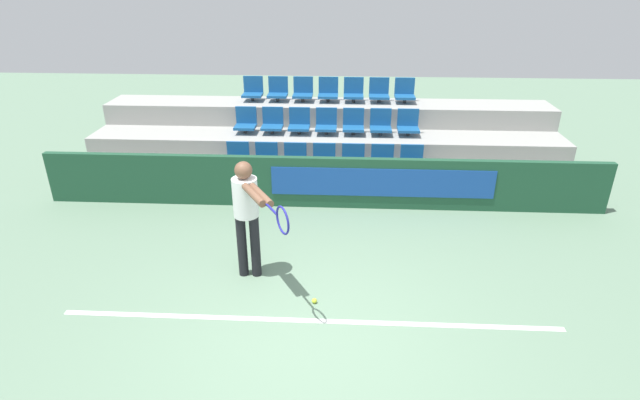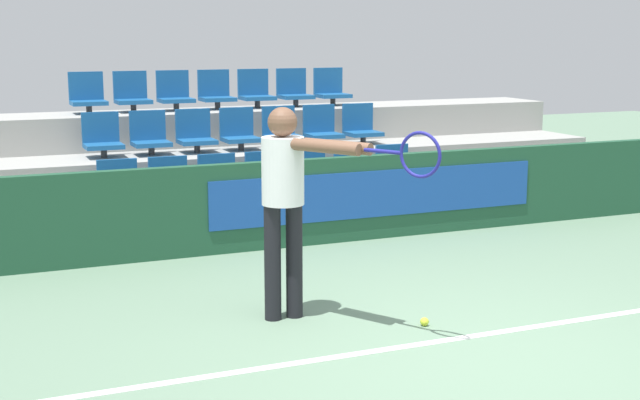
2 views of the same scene
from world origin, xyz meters
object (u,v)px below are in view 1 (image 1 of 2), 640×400
object	(u,v)px
stadium_chair_4	(353,160)
stadium_chair_14	(253,91)
stadium_chair_12	(381,124)
tennis_player	(248,209)
stadium_chair_13	(408,125)
stadium_chair_0	(237,158)
stadium_chair_18	(354,92)
stadium_chair_17	(328,92)
stadium_chair_20	(405,92)
stadium_chair_6	(412,161)
stadium_chair_16	(303,91)
stadium_chair_10	(326,123)
stadium_chair_7	(246,122)
stadium_chair_19	(379,92)
stadium_chair_2	(295,159)
stadium_chair_15	(278,91)
stadium_chair_5	(382,161)
stadium_chair_11	(353,124)
stadium_chair_3	(324,160)
stadium_chair_9	(299,123)
tennis_ball	(314,301)
stadium_chair_1	(266,159)

from	to	relation	value
stadium_chair_4	stadium_chair_14	xyz separation A→B (m)	(-2.14, 1.89, 0.83)
stadium_chair_12	tennis_player	bearing A→B (deg)	-116.25
stadium_chair_13	stadium_chair_0	bearing A→B (deg)	-163.56
stadium_chair_12	stadium_chair_18	size ratio (longest dim) A/B	1.00
stadium_chair_17	stadium_chair_20	distance (m)	1.60
stadium_chair_6	stadium_chair_20	world-z (taller)	stadium_chair_20
stadium_chair_6	stadium_chair_17	bearing A→B (deg)	130.28
stadium_chair_16	stadium_chair_20	bearing A→B (deg)	0.00
stadium_chair_10	tennis_player	distance (m)	3.97
stadium_chair_7	stadium_chair_19	xyz separation A→B (m)	(2.67, 0.95, 0.41)
stadium_chair_10	stadium_chair_4	bearing A→B (deg)	-60.54
stadium_chair_13	stadium_chair_20	world-z (taller)	stadium_chair_20
stadium_chair_19	stadium_chair_2	bearing A→B (deg)	-130.28
stadium_chair_13	stadium_chair_19	distance (m)	1.16
stadium_chair_15	tennis_player	xyz separation A→B (m)	(0.23, -4.82, -0.42)
stadium_chair_5	stadium_chair_13	xyz separation A→B (m)	(0.53, 0.95, 0.41)
stadium_chair_11	stadium_chair_14	bearing A→B (deg)	156.13
stadium_chair_15	stadium_chair_3	bearing A→B (deg)	-60.54
stadium_chair_3	stadium_chair_7	size ratio (longest dim) A/B	1.00
stadium_chair_17	stadium_chair_9	bearing A→B (deg)	-119.46
stadium_chair_12	stadium_chair_2	bearing A→B (deg)	-149.46
stadium_chair_7	tennis_ball	world-z (taller)	stadium_chair_7
stadium_chair_1	stadium_chair_14	xyz separation A→B (m)	(-0.53, 1.89, 0.83)
stadium_chair_12	stadium_chair_10	bearing A→B (deg)	180.00
stadium_chair_18	stadium_chair_15	bearing A→B (deg)	180.00
stadium_chair_13	stadium_chair_5	bearing A→B (deg)	-119.46
stadium_chair_17	tennis_player	world-z (taller)	stadium_chair_17
stadium_chair_13	tennis_player	xyz separation A→B (m)	(-2.45, -3.87, -0.00)
stadium_chair_0	stadium_chair_2	distance (m)	1.07
stadium_chair_0	stadium_chair_14	world-z (taller)	stadium_chair_14
stadium_chair_3	stadium_chair_15	xyz separation A→B (m)	(-1.07, 1.89, 0.83)
stadium_chair_15	tennis_player	bearing A→B (deg)	-87.30
stadium_chair_5	stadium_chair_17	bearing A→B (deg)	119.46
stadium_chair_19	tennis_ball	distance (m)	5.64
stadium_chair_13	stadium_chair_14	world-z (taller)	stadium_chair_14
stadium_chair_2	stadium_chair_17	distance (m)	2.13
stadium_chair_15	stadium_chair_16	bearing A→B (deg)	0.00
stadium_chair_11	stadium_chair_15	size ratio (longest dim) A/B	1.00
tennis_ball	stadium_chair_20	bearing A→B (deg)	73.75
stadium_chair_1	tennis_player	xyz separation A→B (m)	(0.23, -2.93, 0.41)
stadium_chair_2	stadium_chair_13	bearing A→B (deg)	23.87
stadium_chair_11	stadium_chair_17	bearing A→B (deg)	119.46
tennis_ball	stadium_chair_18	bearing A→B (deg)	84.74
stadium_chair_11	stadium_chair_20	world-z (taller)	stadium_chair_20
stadium_chair_7	stadium_chair_1	bearing A→B (deg)	-60.54
stadium_chair_18	stadium_chair_20	xyz separation A→B (m)	(1.07, 0.00, 0.00)
stadium_chair_0	stadium_chair_19	size ratio (longest dim) A/B	1.00
stadium_chair_5	stadium_chair_11	xyz separation A→B (m)	(-0.53, 0.95, 0.41)
stadium_chair_0	stadium_chair_15	size ratio (longest dim) A/B	1.00
stadium_chair_0	stadium_chair_18	distance (m)	2.97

